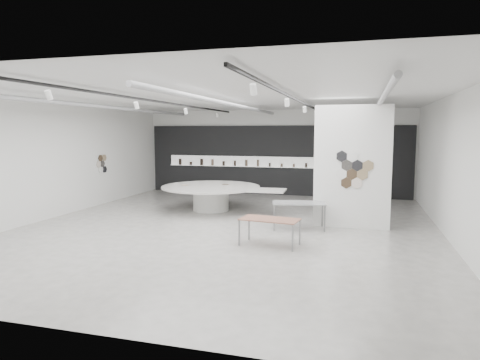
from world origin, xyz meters
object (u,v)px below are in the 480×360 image
(sample_table_wood, at_px, (270,221))
(kitchen_counter, at_px, (345,187))
(partition_column, at_px, (352,167))
(sample_table_stone, at_px, (299,205))
(display_island, at_px, (213,195))

(sample_table_wood, xyz_separation_m, kitchen_counter, (1.53, 8.21, -0.13))
(partition_column, xyz_separation_m, sample_table_stone, (-1.46, -0.63, -1.09))
(partition_column, bearing_deg, display_island, 163.84)
(display_island, xyz_separation_m, sample_table_stone, (3.38, -2.03, 0.13))
(sample_table_stone, relative_size, kitchen_counter, 0.90)
(sample_table_stone, xyz_separation_m, kitchen_counter, (1.10, 6.15, -0.22))
(display_island, bearing_deg, sample_table_wood, -56.81)
(sample_table_wood, height_order, kitchen_counter, kitchen_counter)
(display_island, bearing_deg, kitchen_counter, 40.08)
(display_island, bearing_deg, sample_table_stone, -33.54)
(partition_column, relative_size, sample_table_wood, 2.37)
(display_island, height_order, sample_table_wood, display_island)
(sample_table_wood, relative_size, sample_table_stone, 0.93)
(display_island, relative_size, sample_table_wood, 3.04)
(sample_table_wood, xyz_separation_m, sample_table_stone, (0.44, 2.06, 0.09))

